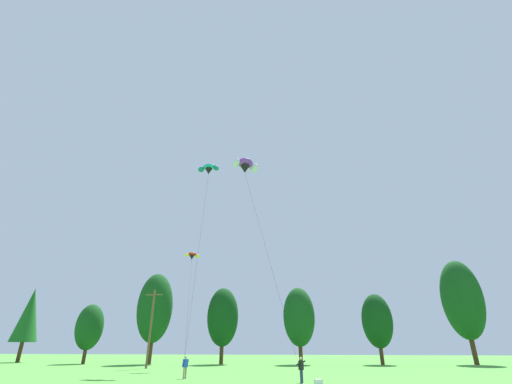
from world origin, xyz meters
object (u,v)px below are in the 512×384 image
at_px(parafoil_kite_high_teal, 209,169).
at_px(picnic_cooler, 318,382).
at_px(kite_flyer_near, 185,365).
at_px(parafoil_kite_mid_purple, 245,166).
at_px(kite_flyer_mid, 301,368).
at_px(utility_pole, 151,325).
at_px(parafoil_kite_far_red_yellow, 192,256).

xyz_separation_m(parafoil_kite_high_teal, picnic_cooler, (12.76, -13.86, -24.45)).
bearing_deg(kite_flyer_near, picnic_cooler, -17.65).
bearing_deg(picnic_cooler, parafoil_kite_mid_purple, 106.01).
distance_m(kite_flyer_mid, parafoil_kite_high_teal, 29.33).
bearing_deg(picnic_cooler, kite_flyer_mid, 115.93).
bearing_deg(utility_pole, picnic_cooler, -39.95).
relative_size(parafoil_kite_mid_purple, parafoil_kite_far_red_yellow, 1.60).
height_order(parafoil_kite_mid_purple, parafoil_kite_far_red_yellow, parafoil_kite_mid_purple).
bearing_deg(parafoil_kite_far_red_yellow, kite_flyer_near, -71.14).
height_order(kite_flyer_mid, parafoil_kite_far_red_yellow, parafoil_kite_far_red_yellow).
relative_size(kite_flyer_mid, parafoil_kite_high_teal, 0.07).
height_order(parafoil_kite_high_teal, parafoil_kite_far_red_yellow, parafoil_kite_high_teal).
bearing_deg(kite_flyer_mid, parafoil_kite_mid_purple, 129.67).
bearing_deg(parafoil_kite_far_red_yellow, kite_flyer_mid, -46.97).
bearing_deg(kite_flyer_mid, parafoil_kite_high_teal, 131.92).
distance_m(parafoil_kite_mid_purple, parafoil_kite_far_red_yellow, 14.08).
bearing_deg(kite_flyer_mid, kite_flyer_near, 165.46).
xyz_separation_m(parafoil_kite_mid_purple, picnic_cooler, (6.56, -7.44, -21.09)).
distance_m(utility_pole, parafoil_kite_far_red_yellow, 9.69).
distance_m(kite_flyer_mid, picnic_cooler, 1.69).
bearing_deg(parafoil_kite_high_teal, parafoil_kite_far_red_yellow, 140.64).
bearing_deg(parafoil_kite_high_teal, kite_flyer_mid, -48.08).
height_order(kite_flyer_mid, parafoil_kite_high_teal, parafoil_kite_high_teal).
relative_size(kite_flyer_near, parafoil_kite_far_red_yellow, 0.13).
bearing_deg(parafoil_kite_mid_purple, kite_flyer_mid, -50.33).
xyz_separation_m(utility_pole, parafoil_kite_mid_purple, (13.08, -9.01, 16.49)).
distance_m(kite_flyer_near, parafoil_kite_mid_purple, 21.07).
xyz_separation_m(parafoil_kite_high_teal, parafoil_kite_far_red_yellow, (-1.96, 1.61, -11.56)).
bearing_deg(parafoil_kite_high_teal, kite_flyer_near, -78.31).
bearing_deg(parafoil_kite_high_teal, utility_pole, 159.32).
bearing_deg(parafoil_kite_mid_purple, picnic_cooler, -48.61).
bearing_deg(kite_flyer_near, parafoil_kite_mid_purple, 45.25).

